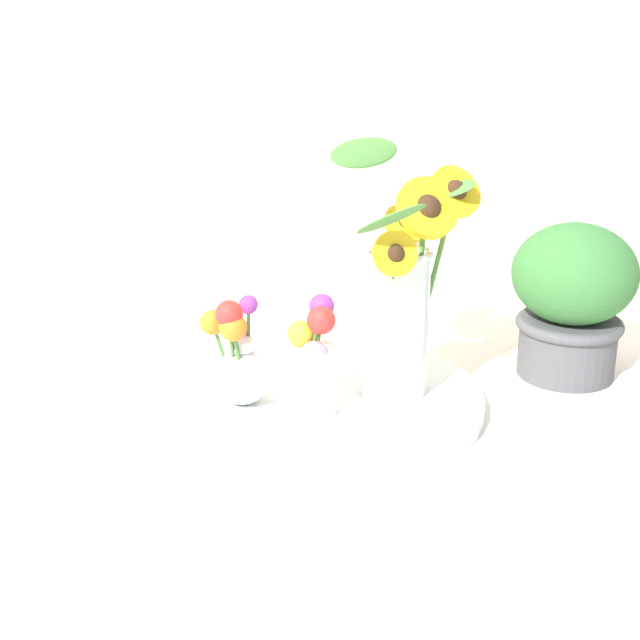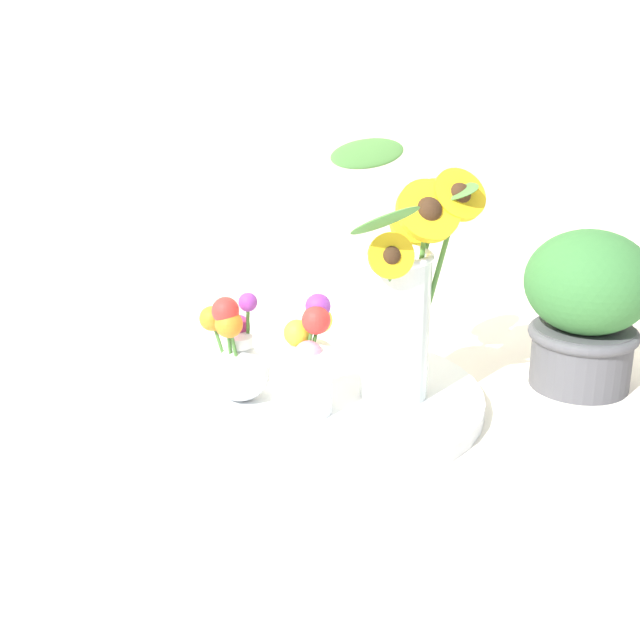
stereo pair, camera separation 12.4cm
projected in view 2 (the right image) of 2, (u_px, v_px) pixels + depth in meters
ground_plane at (312, 436)px, 1.20m from camera, size 6.00×6.00×0.00m
serving_tray at (320, 399)px, 1.28m from camera, size 0.47×0.47×0.02m
mason_jar_sunflowers at (401, 297)px, 1.23m from camera, size 0.23×0.22×0.36m
vase_small_center at (305, 365)px, 1.20m from camera, size 0.09×0.08×0.16m
vase_bulb_right at (238, 357)px, 1.23m from camera, size 0.09×0.10×0.16m
potted_plant at (587, 305)px, 1.31m from camera, size 0.19×0.19×0.24m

